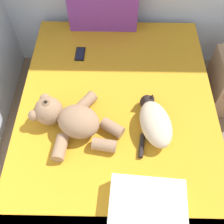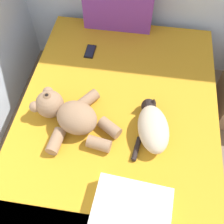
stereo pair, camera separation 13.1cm
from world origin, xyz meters
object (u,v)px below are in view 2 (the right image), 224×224
at_px(cell_phone, 90,51).
at_px(throw_pillow, 132,209).
at_px(patterned_cushion, 118,2).
at_px(teddy_bear, 69,114).
at_px(cat, 153,126).
at_px(bed, 117,133).

distance_m(cell_phone, throw_pillow, 1.27).
height_order(patterned_cushion, teddy_bear, patterned_cushion).
bearing_deg(throw_pillow, cell_phone, 111.39).
relative_size(patterned_cushion, cat, 1.28).
distance_m(bed, cell_phone, 0.69).
bearing_deg(cell_phone, bed, -61.54).
xyz_separation_m(patterned_cushion, cat, (0.36, -1.02, -0.16)).
height_order(cat, throw_pillow, cat).
xyz_separation_m(cat, cell_phone, (-0.54, 0.67, -0.07)).
relative_size(cat, cell_phone, 2.93).
height_order(patterned_cushion, cat, patterned_cushion).
bearing_deg(cell_phone, cat, -51.21).
height_order(patterned_cushion, throw_pillow, patterned_cushion).
distance_m(teddy_bear, cell_phone, 0.67).
distance_m(bed, cat, 0.44).
relative_size(patterned_cushion, teddy_bear, 0.92).
bearing_deg(throw_pillow, teddy_bear, 131.83).
bearing_deg(teddy_bear, throw_pillow, -48.17).
height_order(bed, patterned_cushion, patterned_cushion).
relative_size(patterned_cushion, throw_pillow, 1.41).
distance_m(patterned_cushion, throw_pillow, 1.57).
bearing_deg(teddy_bear, cell_phone, 90.18).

